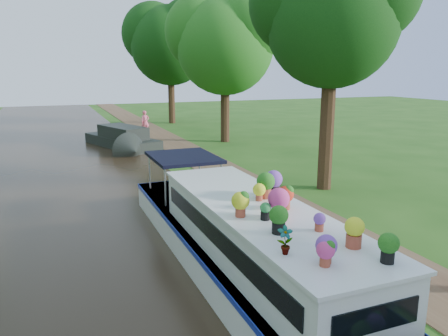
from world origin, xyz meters
TOP-DOWN VIEW (x-y plane):
  - ground at (0.00, 0.00)m, footprint 100.00×100.00m
  - canal_water at (-6.00, 0.00)m, footprint 10.00×100.00m
  - towpath at (1.20, 0.00)m, footprint 2.20×100.00m
  - plant_boat at (-2.25, -3.38)m, footprint 2.29×13.52m
  - tree_near_overhang at (3.79, 3.06)m, footprint 5.52×5.28m
  - tree_near_mid at (4.48, 15.08)m, footprint 6.90×6.60m
  - tree_near_far at (3.98, 26.09)m, footprint 7.59×7.26m
  - second_boat at (-2.00, 15.05)m, footprint 3.83×7.13m
  - pedestrian_pink at (0.50, 20.52)m, footprint 0.63×0.45m
  - verge_plant at (-0.60, 4.30)m, footprint 0.43×0.40m

SIDE VIEW (x-z plane):
  - ground at x=0.00m, z-range 0.00..0.00m
  - canal_water at x=-6.00m, z-range 0.00..0.02m
  - towpath at x=1.20m, z-range 0.00..0.03m
  - verge_plant at x=-0.60m, z-range 0.00..0.38m
  - second_boat at x=-2.00m, z-range -0.12..1.18m
  - pedestrian_pink at x=0.50m, z-range 0.03..1.66m
  - plant_boat at x=-2.25m, z-range -0.29..2.00m
  - tree_near_mid at x=4.48m, z-range 1.74..11.14m
  - tree_near_overhang at x=3.79m, z-range 2.11..11.10m
  - tree_near_far at x=3.98m, z-range 1.90..12.20m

